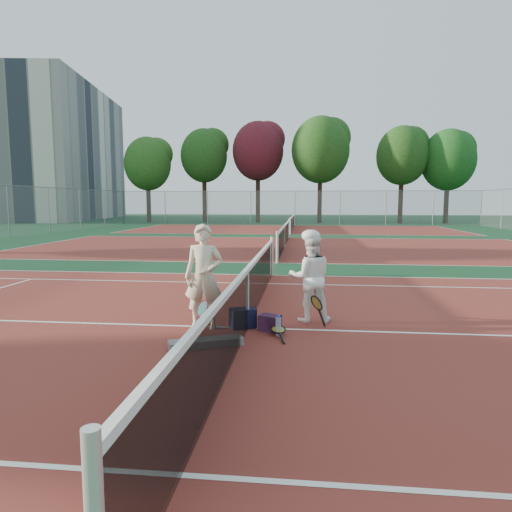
# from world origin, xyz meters

# --- Properties ---
(ground) EXTENTS (130.00, 130.00, 0.00)m
(ground) POSITION_xyz_m (0.00, 0.00, 0.00)
(ground) COLOR #0E351C
(ground) RESTS_ON ground
(court_main) EXTENTS (23.77, 10.97, 0.01)m
(court_main) POSITION_xyz_m (0.00, 0.00, 0.00)
(court_main) COLOR maroon
(court_main) RESTS_ON ground
(court_far_a) EXTENTS (23.77, 10.97, 0.01)m
(court_far_a) POSITION_xyz_m (0.00, 13.50, 0.00)
(court_far_a) COLOR maroon
(court_far_a) RESTS_ON ground
(court_far_b) EXTENTS (23.77, 10.97, 0.01)m
(court_far_b) POSITION_xyz_m (0.00, 27.00, 0.00)
(court_far_b) COLOR maroon
(court_far_b) RESTS_ON ground
(net_main) EXTENTS (0.10, 10.98, 1.02)m
(net_main) POSITION_xyz_m (0.00, 0.00, 0.51)
(net_main) COLOR black
(net_main) RESTS_ON ground
(net_far_a) EXTENTS (0.10, 10.98, 1.02)m
(net_far_a) POSITION_xyz_m (0.00, 13.50, 0.51)
(net_far_a) COLOR black
(net_far_a) RESTS_ON ground
(net_far_b) EXTENTS (0.10, 10.98, 1.02)m
(net_far_b) POSITION_xyz_m (0.00, 27.00, 0.51)
(net_far_b) COLOR black
(net_far_b) RESTS_ON ground
(fence_back) EXTENTS (32.00, 0.06, 3.00)m
(fence_back) POSITION_xyz_m (0.00, 34.00, 1.50)
(fence_back) COLOR slate
(fence_back) RESTS_ON ground
(apartment_block) EXTENTS (12.96, 23.18, 15.00)m
(apartment_block) POSITION_xyz_m (-28.00, 44.00, 7.50)
(apartment_block) COLOR beige
(apartment_block) RESTS_ON ground
(player_a) EXTENTS (0.65, 0.45, 1.73)m
(player_a) POSITION_xyz_m (-0.71, -0.06, 0.86)
(player_a) COLOR beige
(player_a) RESTS_ON ground
(player_b) EXTENTS (0.82, 0.67, 1.55)m
(player_b) POSITION_xyz_m (1.03, 0.58, 0.77)
(player_b) COLOR white
(player_b) RESTS_ON ground
(racket_red) EXTENTS (0.41, 0.42, 0.54)m
(racket_red) POSITION_xyz_m (-0.66, -0.42, 0.27)
(racket_red) COLOR maroon
(racket_red) RESTS_ON ground
(racket_black_held) EXTENTS (0.39, 0.39, 0.56)m
(racket_black_held) POSITION_xyz_m (1.13, 0.10, 0.28)
(racket_black_held) COLOR black
(racket_black_held) RESTS_ON ground
(racket_spare) EXTENTS (0.41, 0.64, 0.14)m
(racket_spare) POSITION_xyz_m (0.53, -0.36, 0.07)
(racket_spare) COLOR black
(racket_spare) RESTS_ON ground
(sports_bag_navy) EXTENTS (0.49, 0.42, 0.32)m
(sports_bag_navy) POSITION_xyz_m (-0.08, 0.02, 0.16)
(sports_bag_navy) COLOR black
(sports_bag_navy) RESTS_ON ground
(sports_bag_purple) EXTENTS (0.39, 0.34, 0.27)m
(sports_bag_purple) POSITION_xyz_m (0.38, -0.14, 0.13)
(sports_bag_purple) COLOR #29102C
(sports_bag_purple) RESTS_ON ground
(net_cover_canvas) EXTENTS (1.09, 0.66, 0.11)m
(net_cover_canvas) POSITION_xyz_m (-0.48, -1.02, 0.06)
(net_cover_canvas) COLOR slate
(net_cover_canvas) RESTS_ON ground
(water_bottle) EXTENTS (0.09, 0.09, 0.30)m
(water_bottle) POSITION_xyz_m (0.53, -0.40, 0.15)
(water_bottle) COLOR #C9E0FE
(water_bottle) RESTS_ON ground
(tree_back_0) EXTENTS (4.56, 4.56, 8.37)m
(tree_back_0) POSITION_xyz_m (-14.57, 36.86, 5.72)
(tree_back_0) COLOR #382314
(tree_back_0) RESTS_ON ground
(tree_back_1) EXTENTS (4.60, 4.60, 9.22)m
(tree_back_1) POSITION_xyz_m (-9.12, 37.85, 6.54)
(tree_back_1) COLOR #382314
(tree_back_1) RESTS_ON ground
(tree_back_maroon) EXTENTS (5.03, 5.03, 9.87)m
(tree_back_maroon) POSITION_xyz_m (-3.78, 38.12, 6.95)
(tree_back_maroon) COLOR #382314
(tree_back_maroon) RESTS_ON ground
(tree_back_3) EXTENTS (5.50, 5.50, 10.10)m
(tree_back_3) POSITION_xyz_m (2.29, 37.19, 6.91)
(tree_back_3) COLOR #382314
(tree_back_3) RESTS_ON ground
(tree_back_4) EXTENTS (4.78, 4.78, 9.08)m
(tree_back_4) POSITION_xyz_m (9.86, 37.24, 6.30)
(tree_back_4) COLOR #382314
(tree_back_4) RESTS_ON ground
(tree_back_5) EXTENTS (4.95, 4.95, 8.75)m
(tree_back_5) POSITION_xyz_m (14.10, 37.48, 5.89)
(tree_back_5) COLOR #382314
(tree_back_5) RESTS_ON ground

